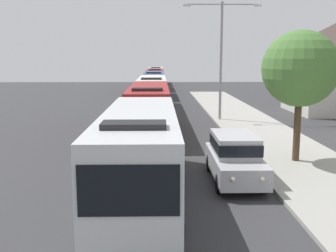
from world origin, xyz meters
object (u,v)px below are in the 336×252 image
Objects in this scene: bus_fourth_in_line at (154,83)px; bus_rear at (155,78)px; bus_lead at (140,150)px; white_suv at (235,156)px; roadside_tree at (300,69)px; bus_second_in_line at (149,107)px; bus_tail_end at (156,75)px; bus_middle at (152,92)px; streetlamp_mid at (221,49)px.

bus_rear is (-0.00, 12.10, -0.00)m from bus_fourth_in_line.
bus_lead reaches higher than white_suv.
bus_rear is at bearing 99.00° from roadside_tree.
bus_second_in_line is 1.04× the size of bus_rear.
bus_tail_end is (0.00, 24.33, 0.00)m from bus_fourth_in_line.
bus_tail_end is at bearing 90.00° from bus_middle.
bus_rear is 1.20× the size of streetlamp_mid.
bus_fourth_in_line is 24.33m from bus_tail_end.
streetlamp_mid is at bearing -80.35° from bus_rear.
bus_middle is 24.78m from bus_rear.
bus_middle is 22.83m from white_suv.
bus_fourth_in_line is at bearing 105.36° from streetlamp_mid.
bus_lead is at bearing -148.19° from roadside_tree.
bus_fourth_in_line is 33.45m from roadside_tree.
bus_fourth_in_line is at bearing 90.00° from bus_second_in_line.
bus_middle is 2.52× the size of white_suv.
bus_second_in_line is 2.31× the size of white_suv.
white_suv is at bearing -80.67° from bus_middle.
bus_fourth_in_line is (-0.00, 12.68, -0.00)m from bus_middle.
bus_tail_end is 57.41m from roadside_tree.
bus_rear is (-0.00, 49.07, -0.00)m from bus_lead.
white_suv is (3.70, -59.52, -0.66)m from bus_tail_end.
bus_fourth_in_line reaches higher than white_suv.
streetlamp_mid is at bearing -74.64° from bus_fourth_in_line.
bus_rear is at bearing -90.00° from bus_tail_end.
white_suv is (3.70, -47.30, -0.66)m from bus_rear.
bus_rear reaches higher than white_suv.
bus_rear is at bearing 99.65° from streetlamp_mid.
white_suv is (3.70, -10.64, -0.66)m from bus_second_in_line.
bus_second_in_line is at bearing -137.67° from streetlamp_mid.
white_suv is at bearing -84.00° from bus_fourth_in_line.
bus_rear is at bearing 90.00° from bus_middle.
bus_lead is 1.01× the size of bus_rear.
bus_rear is 45.32m from roadside_tree.
bus_tail_end is 2.45× the size of white_suv.
streetlamp_mid reaches higher than white_suv.
bus_tail_end is at bearing 97.00° from streetlamp_mid.
bus_middle is at bearing 109.58° from roadside_tree.
bus_middle is 37.01m from bus_tail_end.
roadside_tree is at bearing -70.42° from bus_middle.
bus_lead is 0.96× the size of bus_second_in_line.
bus_fourth_in_line and bus_tail_end have the same top height.
bus_second_in_line and bus_rear have the same top height.
roadside_tree is at bearing -82.60° from streetlamp_mid.
bus_tail_end is (0.00, 12.22, 0.00)m from bus_rear.
bus_lead is 0.88× the size of bus_middle.
roadside_tree is (7.08, 4.39, 2.71)m from bus_lead.
streetlamp_mid reaches higher than bus_rear.
bus_tail_end is at bearing 90.00° from bus_lead.
bus_lead is 0.99× the size of bus_fourth_in_line.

